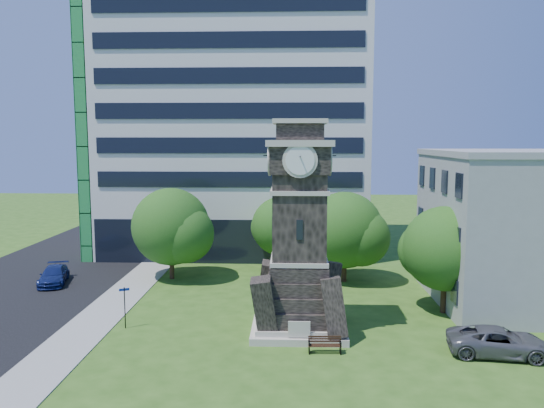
{
  "coord_description": "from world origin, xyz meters",
  "views": [
    {
      "loc": [
        2.58,
        -28.09,
        11.09
      ],
      "look_at": [
        1.26,
        6.73,
        6.86
      ],
      "focal_mm": 35.0,
      "sensor_mm": 36.0,
      "label": 1
    }
  ],
  "objects_px": {
    "car_street_north": "(54,275)",
    "park_bench": "(325,344)",
    "clock_tower": "(299,241)",
    "car_east_lot": "(499,342)",
    "street_sign": "(125,303)"
  },
  "relations": [
    {
      "from": "park_bench",
      "to": "clock_tower",
      "type": "bearing_deg",
      "value": 109.28
    },
    {
      "from": "clock_tower",
      "to": "park_bench",
      "type": "xyz_separation_m",
      "value": [
        1.33,
        -3.41,
        -4.81
      ]
    },
    {
      "from": "car_street_north",
      "to": "street_sign",
      "type": "height_order",
      "value": "street_sign"
    },
    {
      "from": "car_east_lot",
      "to": "park_bench",
      "type": "height_order",
      "value": "car_east_lot"
    },
    {
      "from": "car_east_lot",
      "to": "park_bench",
      "type": "bearing_deg",
      "value": 97.85
    },
    {
      "from": "car_street_north",
      "to": "park_bench",
      "type": "distance_m",
      "value": 23.79
    },
    {
      "from": "car_east_lot",
      "to": "street_sign",
      "type": "bearing_deg",
      "value": 88.78
    },
    {
      "from": "car_street_north",
      "to": "park_bench",
      "type": "height_order",
      "value": "car_street_north"
    },
    {
      "from": "car_east_lot",
      "to": "street_sign",
      "type": "relative_size",
      "value": 2.08
    },
    {
      "from": "clock_tower",
      "to": "car_east_lot",
      "type": "relative_size",
      "value": 2.35
    },
    {
      "from": "clock_tower",
      "to": "street_sign",
      "type": "height_order",
      "value": "clock_tower"
    },
    {
      "from": "park_bench",
      "to": "street_sign",
      "type": "bearing_deg",
      "value": 162.46
    },
    {
      "from": "park_bench",
      "to": "car_street_north",
      "type": "bearing_deg",
      "value": 145.91
    },
    {
      "from": "car_street_north",
      "to": "park_bench",
      "type": "xyz_separation_m",
      "value": [
        20.15,
        -12.65,
        -0.19
      ]
    },
    {
      "from": "clock_tower",
      "to": "street_sign",
      "type": "xyz_separation_m",
      "value": [
        -10.25,
        -0.19,
        -3.72
      ]
    }
  ]
}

